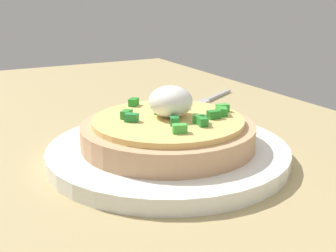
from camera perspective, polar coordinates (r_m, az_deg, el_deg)
The scene contains 4 objects.
dining_table at distance 40.47cm, azimuth -9.10°, elevation -9.35°, with size 128.84×76.59×3.05cm, color tan.
plate at distance 44.40cm, azimuth -0.00°, elevation -3.41°, with size 24.42×24.42×1.53cm, color white.
pizza at distance 43.65cm, azimuth 0.04°, elevation -0.49°, with size 17.52×17.52×5.99cm.
fork at distance 68.65cm, azimuth 5.72°, elevation 3.60°, with size 6.51×10.18×0.50cm.
Camera 1 is at (-34.50, 10.97, 19.60)cm, focal length 46.37 mm.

